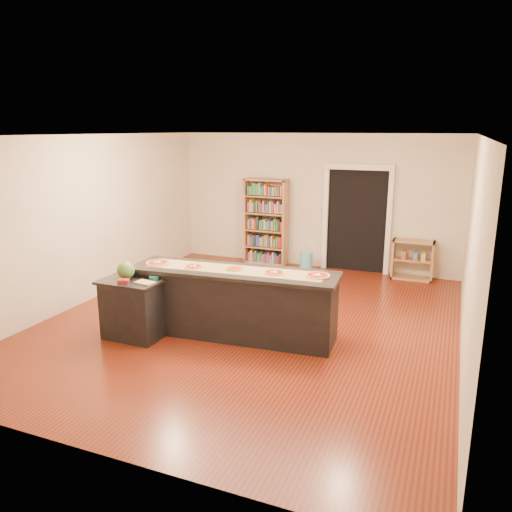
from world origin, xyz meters
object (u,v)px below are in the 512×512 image
at_px(waste_bin, 306,262).
at_px(kitchen_island, 234,303).
at_px(low_shelf, 413,260).
at_px(side_counter, 134,308).
at_px(watermelon, 126,270).
at_px(bookshelf, 266,222).

bearing_deg(waste_bin, kitchen_island, -90.00).
xyz_separation_m(low_shelf, waste_bin, (-2.11, -0.21, -0.20)).
bearing_deg(side_counter, watermelon, 174.97).
bearing_deg(kitchen_island, waste_bin, 85.52).
distance_m(side_counter, waste_bin, 4.41).
relative_size(kitchen_island, low_shelf, 3.76).
distance_m(low_shelf, waste_bin, 2.13).
distance_m(kitchen_island, watermelon, 1.58).
bearing_deg(watermelon, low_shelf, 51.62).
xyz_separation_m(kitchen_island, watermelon, (-1.39, -0.58, 0.49)).
relative_size(side_counter, low_shelf, 1.10).
distance_m(kitchen_island, bookshelf, 3.98).
bearing_deg(bookshelf, kitchen_island, -75.54).
height_order(low_shelf, waste_bin, low_shelf).
xyz_separation_m(kitchen_island, low_shelf, (2.11, 3.83, -0.10)).
bearing_deg(watermelon, side_counter, -5.24).
xyz_separation_m(bookshelf, low_shelf, (3.09, -0.00, -0.54)).
xyz_separation_m(bookshelf, watermelon, (-0.40, -4.41, 0.05)).
relative_size(kitchen_island, waste_bin, 7.66).
xyz_separation_m(kitchen_island, bookshelf, (-0.99, 3.83, 0.44)).
height_order(side_counter, watermelon, watermelon).
relative_size(side_counter, bookshelf, 0.46).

